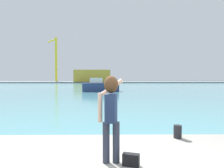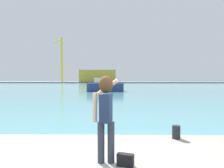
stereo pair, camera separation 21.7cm
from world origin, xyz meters
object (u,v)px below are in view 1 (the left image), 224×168
(boat_moored, at_px, (100,86))
(harbor_bollard, at_px, (178,132))
(handbag, at_px, (131,160))
(warehouse_left, at_px, (93,76))
(person_photographer, at_px, (111,110))
(port_crane, at_px, (55,56))

(boat_moored, bearing_deg, harbor_bollard, -86.08)
(handbag, relative_size, warehouse_left, 0.02)
(person_photographer, height_order, handbag, person_photographer)
(handbag, xyz_separation_m, boat_moored, (-1.94, 30.15, 0.13))
(warehouse_left, height_order, port_crane, port_crane)
(harbor_bollard, distance_m, port_crane, 92.87)
(person_photographer, bearing_deg, boat_moored, 13.48)
(person_photographer, bearing_deg, warehouse_left, 15.34)
(handbag, relative_size, port_crane, 0.02)
(harbor_bollard, relative_size, boat_moored, 0.06)
(harbor_bollard, distance_m, boat_moored, 28.53)
(handbag, xyz_separation_m, warehouse_left, (-7.64, 86.41, 2.28))
(harbor_bollard, bearing_deg, warehouse_left, 96.17)
(handbag, height_order, warehouse_left, warehouse_left)
(warehouse_left, bearing_deg, port_crane, 167.67)
(harbor_bollard, relative_size, warehouse_left, 0.02)
(warehouse_left, distance_m, port_crane, 19.79)
(handbag, distance_m, warehouse_left, 86.78)
(handbag, distance_m, harbor_bollard, 2.37)
(port_crane, bearing_deg, boat_moored, -69.13)
(person_photographer, height_order, boat_moored, person_photographer)
(person_photographer, xyz_separation_m, harbor_bollard, (1.90, 1.66, -0.88))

